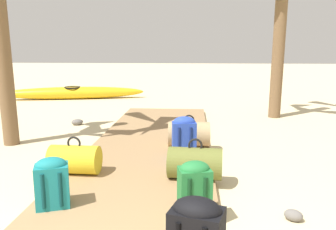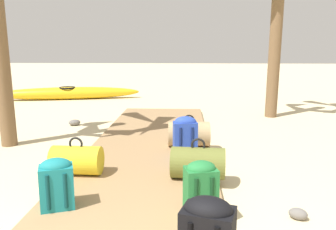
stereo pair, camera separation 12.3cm
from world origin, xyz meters
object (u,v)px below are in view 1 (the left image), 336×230
duffel_bag_yellow (75,159)px  backpack_blue (184,136)px  backpack_teal (52,181)px  kayak (73,93)px  duffel_bag_olive (195,163)px  duffel_bag_tan (189,134)px  backpack_green (195,188)px

duffel_bag_yellow → backpack_blue: 1.44m
backpack_teal → kayak: (-2.36, 7.26, -0.14)m
backpack_teal → duffel_bag_olive: bearing=31.4°
kayak → duffel_bag_tan: bearing=-55.1°
backpack_teal → duffel_bag_yellow: bearing=95.8°
backpack_teal → duffel_bag_olive: 1.55m
backpack_teal → backpack_blue: bearing=52.5°
backpack_green → kayak: size_ratio=0.12×
duffel_bag_yellow → duffel_bag_olive: bearing=-2.7°
backpack_blue → duffel_bag_olive: (0.14, -0.73, -0.12)m
backpack_green → backpack_blue: bearing=94.8°
duffel_bag_tan → kayak: 6.27m
duffel_bag_yellow → duffel_bag_olive: duffel_bag_olive is taller
duffel_bag_tan → duffel_bag_olive: size_ratio=1.01×
backpack_green → kayak: (-3.67, 7.36, -0.16)m
backpack_green → duffel_bag_olive: backpack_green is taller
duffel_bag_olive → kayak: bearing=119.7°
backpack_teal → duffel_bag_tan: duffel_bag_tan is taller
kayak → backpack_blue: bearing=-58.3°
duffel_bag_tan → kayak: size_ratio=0.15×
backpack_teal → duffel_bag_olive: size_ratio=0.76×
duffel_bag_yellow → duffel_bag_tan: (1.32, 1.24, 0.02)m
duffel_bag_tan → kayak: duffel_bag_tan is taller
backpack_blue → backpack_teal: bearing=-127.5°
duffel_bag_yellow → backpack_teal: size_ratio=1.22×
duffel_bag_yellow → duffel_bag_olive: size_ratio=0.93×
duffel_bag_yellow → duffel_bag_tan: duffel_bag_tan is taller
backpack_teal → backpack_blue: (1.18, 1.53, 0.05)m
backpack_blue → backpack_green: 1.64m
backpack_green → duffel_bag_olive: size_ratio=0.81×
kayak → duffel_bag_olive: bearing=-60.3°
duffel_bag_olive → duffel_bag_tan: bearing=93.9°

